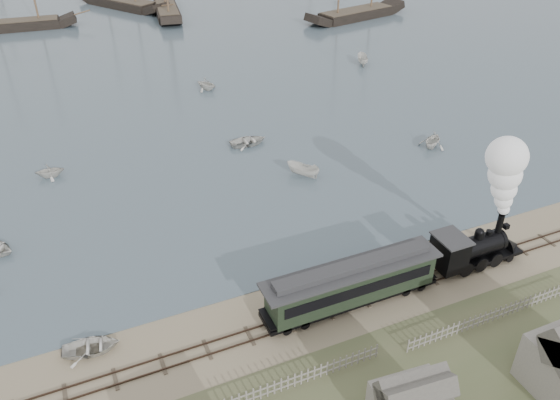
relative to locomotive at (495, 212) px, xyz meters
name	(u,v)px	position (x,y,z in m)	size (l,w,h in m)	color
ground	(291,301)	(-16.07, 2.00, -4.79)	(600.00, 600.00, 0.00)	gray
rail_track	(303,319)	(-16.07, 0.00, -4.75)	(120.00, 1.80, 0.16)	#35261D
picket_fence_east	(496,320)	(-3.57, -5.50, -4.79)	(15.00, 0.10, 1.20)	gray
locomotive	(495,212)	(0.00, 0.00, 0.00)	(8.36, 3.12, 10.42)	black
passenger_coach	(352,282)	(-12.25, 0.00, -2.72)	(13.46, 2.60, 3.27)	black
beached_dinghy	(91,347)	(-30.09, 2.96, -4.41)	(3.70, 2.64, 0.77)	silver
rowboat_1	(50,171)	(-30.81, 28.05, -4.00)	(2.78, 2.40, 1.46)	silver
rowboat_2	(303,170)	(-7.42, 18.02, -4.05)	(3.51, 1.32, 1.36)	silver
rowboat_3	(248,141)	(-9.99, 26.80, -4.30)	(4.16, 2.97, 0.86)	silver
rowboat_4	(433,140)	(8.48, 18.03, -3.84)	(3.37, 2.91, 1.78)	silver
rowboat_5	(362,60)	(15.72, 45.12, -4.00)	(3.77, 1.42, 1.46)	silver
rowboat_7	(206,84)	(-9.34, 44.64, -3.88)	(3.24, 2.79, 1.71)	silver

